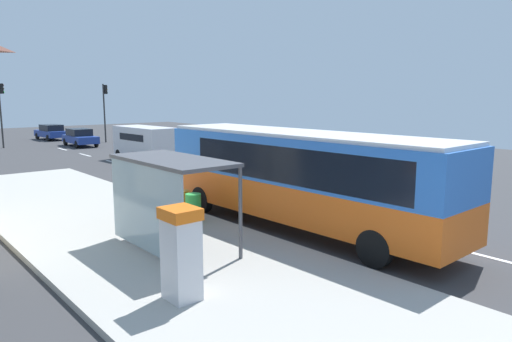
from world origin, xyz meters
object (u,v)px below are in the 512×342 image
at_px(recycling_bin_orange, 182,204).
at_px(bus, 299,174).
at_px(white_van, 145,141).
at_px(recycling_bin_yellow, 162,197).
at_px(sedan_near, 80,137).
at_px(recycling_bin_green, 193,208).
at_px(traffic_light_far_side, 1,105).
at_px(sedan_far, 51,132).
at_px(recycling_bin_red, 172,201).
at_px(bus_shelter, 162,181).
at_px(ticket_machine, 181,253).
at_px(traffic_light_near_side, 105,104).

bearing_deg(recycling_bin_orange, bus, -51.75).
distance_m(white_van, recycling_bin_orange, 16.43).
height_order(recycling_bin_orange, recycling_bin_yellow, same).
height_order(sedan_near, recycling_bin_green, sedan_near).
height_order(bus, white_van, bus).
bearing_deg(traffic_light_far_side, recycling_bin_orange, -92.08).
xyz_separation_m(sedan_near, recycling_bin_orange, (-6.50, -27.42, -0.14)).
distance_m(sedan_far, recycling_bin_green, 36.62).
bearing_deg(recycling_bin_red, bus_shelter, -123.48).
bearing_deg(ticket_machine, traffic_light_far_side, 82.68).
bearing_deg(sedan_far, recycling_bin_red, -100.63).
xyz_separation_m(ticket_machine, recycling_bin_yellow, (3.50, 7.07, -0.52)).
height_order(ticket_machine, bus_shelter, bus_shelter).
relative_size(bus, bus_shelter, 2.77).
distance_m(bus, sedan_far, 38.72).
bearing_deg(recycling_bin_red, recycling_bin_green, -90.00).
distance_m(white_van, traffic_light_near_side, 14.74).
bearing_deg(bus_shelter, ticket_machine, -113.06).
xyz_separation_m(sedan_near, sedan_far, (0.00, 7.92, 0.00)).
xyz_separation_m(sedan_far, traffic_light_far_side, (-5.41, -5.23, 2.80)).
height_order(ticket_machine, recycling_bin_green, ticket_machine).
relative_size(sedan_far, recycling_bin_green, 4.73).
relative_size(recycling_bin_green, traffic_light_far_side, 0.17).
bearing_deg(bus_shelter, sedan_far, 77.08).
bearing_deg(recycling_bin_orange, sedan_near, 76.66).
distance_m(recycling_bin_green, bus_shelter, 3.28).
bearing_deg(traffic_light_far_side, white_van, -70.51).
bearing_deg(traffic_light_far_side, bus_shelter, -95.77).
distance_m(sedan_near, ticket_machine, 34.58).
bearing_deg(recycling_bin_red, recycling_bin_orange, -90.00).
xyz_separation_m(recycling_bin_yellow, traffic_light_far_side, (1.09, 28.70, 2.94)).
relative_size(bus, recycling_bin_yellow, 11.64).
bearing_deg(traffic_light_near_side, sedan_far, 117.87).
bearing_deg(recycling_bin_red, traffic_light_far_side, 87.87).
relative_size(recycling_bin_orange, recycling_bin_yellow, 1.00).
bearing_deg(sedan_near, traffic_light_near_side, 30.53).
bearing_deg(sedan_near, traffic_light_far_side, 153.60).
height_order(white_van, bus_shelter, bus_shelter).
relative_size(sedan_near, traffic_light_near_side, 0.82).
distance_m(bus, traffic_light_near_side, 33.30).
bearing_deg(bus_shelter, white_van, 64.13).
relative_size(recycling_bin_yellow, bus_shelter, 0.24).
bearing_deg(recycling_bin_yellow, recycling_bin_green, -90.00).
bearing_deg(sedan_near, bus, -97.48).
xyz_separation_m(bus, bus_shelter, (-4.70, 0.51, 0.25)).
height_order(sedan_near, recycling_bin_orange, sedan_near).
height_order(bus, sedan_near, bus).
bearing_deg(white_van, recycling_bin_yellow, -115.02).
bearing_deg(recycling_bin_green, bus_shelter, -138.68).
xyz_separation_m(bus, recycling_bin_yellow, (-2.49, 4.56, -1.19)).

